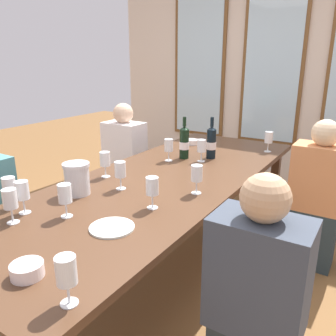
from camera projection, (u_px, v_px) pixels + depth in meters
The scene contains 24 objects.
ground_plane at pixel (163, 272), 2.55m from camera, with size 12.00×12.00×0.00m, color brown.
back_wall_with_windows at pixel (273, 63), 4.04m from camera, with size 4.22×0.10×2.90m.
dining_table at pixel (163, 186), 2.34m from camera, with size 1.02×2.81×0.74m.
white_plate_0 at pixel (112, 228), 1.63m from camera, with size 0.21×0.21×0.01m, color white.
metal_pitcher at pixel (77, 179), 2.01m from camera, with size 0.16×0.16×0.19m.
wine_bottle_0 at pixel (184, 142), 2.74m from camera, with size 0.08×0.08×0.33m.
wine_bottle_1 at pixel (211, 142), 2.74m from camera, with size 0.08×0.08×0.33m.
tasting_bowl_0 at pixel (27, 270), 1.26m from camera, with size 0.12×0.12×0.05m, color white.
tasting_bowl_1 at pixel (192, 142), 3.23m from camera, with size 0.13×0.13×0.04m, color white.
wine_glass_0 at pixel (10, 200), 1.65m from camera, with size 0.07×0.07×0.17m.
wine_glass_1 at pixel (202, 147), 2.65m from camera, with size 0.07×0.07×0.17m.
wine_glass_2 at pixel (152, 188), 1.81m from camera, with size 0.07×0.07×0.17m.
wine_glass_3 at pixel (9, 188), 1.81m from camera, with size 0.07×0.07×0.17m.
wine_glass_4 at pixel (22, 192), 1.76m from camera, with size 0.07×0.07×0.17m.
wine_glass_5 at pixel (197, 174), 2.02m from camera, with size 0.07×0.07×0.17m.
wine_glass_6 at pixel (269, 138), 2.93m from camera, with size 0.07×0.07×0.17m.
wine_glass_7 at pixel (65, 195), 1.71m from camera, with size 0.07×0.07×0.17m.
wine_glass_8 at pixel (66, 273), 1.09m from camera, with size 0.07×0.07×0.17m.
wine_glass_9 at pixel (105, 160), 2.30m from camera, with size 0.07×0.07×0.17m.
wine_glass_10 at pixel (169, 146), 2.67m from camera, with size 0.07×0.07×0.17m.
wine_glass_11 at pixel (120, 170), 2.08m from camera, with size 0.07×0.07×0.17m.
seated_person_1 at pixel (255, 309), 1.41m from camera, with size 0.38×0.24×1.11m.
seated_person_2 at pixel (125, 163), 3.37m from camera, with size 0.38×0.24×1.11m.
seated_person_3 at pixel (317, 199), 2.52m from camera, with size 0.38×0.24×1.11m.
Camera 1 is at (1.20, -1.84, 1.50)m, focal length 36.97 mm.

